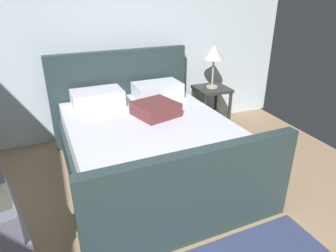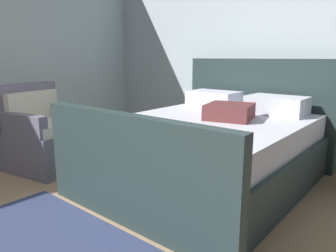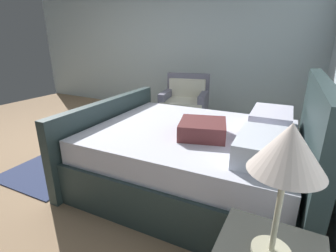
% 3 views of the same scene
% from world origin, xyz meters
% --- Properties ---
extents(wall_back, '(5.02, 0.12, 2.71)m').
position_xyz_m(wall_back, '(0.00, 3.27, 1.35)').
color(wall_back, silver).
rests_on(wall_back, ground).
extents(bed, '(1.83, 2.18, 1.16)m').
position_xyz_m(bed, '(0.10, 2.06, 0.35)').
color(bed, '#293A3B').
rests_on(bed, ground).
extents(nightstand_right, '(0.44, 0.44, 0.60)m').
position_xyz_m(nightstand_right, '(1.29, 2.86, 0.40)').
color(nightstand_right, '#2E302C').
rests_on(nightstand_right, ground).
extents(table_lamp_right, '(0.27, 0.27, 0.57)m').
position_xyz_m(table_lamp_right, '(1.29, 2.86, 1.06)').
color(table_lamp_right, '#B7B293').
rests_on(table_lamp_right, nightstand_right).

